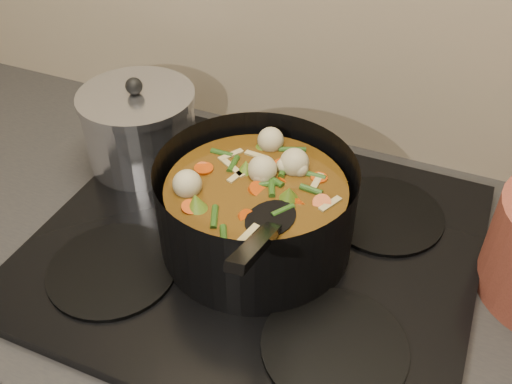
% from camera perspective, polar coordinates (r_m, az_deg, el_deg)
% --- Properties ---
extents(stovetop, '(0.62, 0.54, 0.03)m').
position_cam_1_polar(stovetop, '(0.84, -0.04, -5.40)').
color(stovetop, black).
rests_on(stovetop, counter).
extents(stockpot, '(0.29, 0.37, 0.20)m').
position_cam_1_polar(stockpot, '(0.79, 0.01, -1.76)').
color(stockpot, black).
rests_on(stockpot, stovetop).
extents(saucepan, '(0.19, 0.19, 0.16)m').
position_cam_1_polar(saucepan, '(0.97, -11.50, 6.38)').
color(saucepan, silver).
rests_on(saucepan, stovetop).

